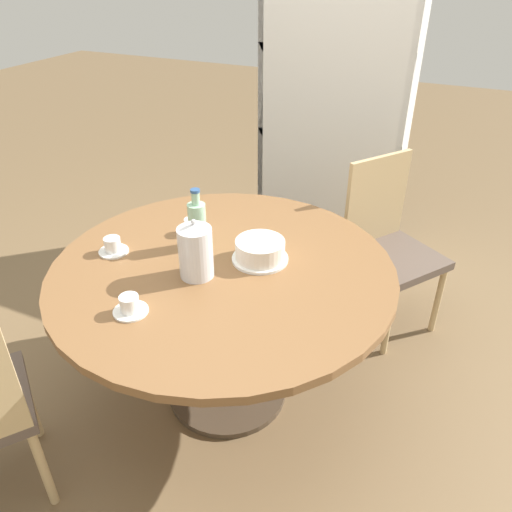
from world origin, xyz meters
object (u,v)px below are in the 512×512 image
(cup_b, at_px, (192,227))
(cake_main, at_px, (260,251))
(cup_c, at_px, (130,306))
(cup_a, at_px, (113,246))
(chair_a, at_px, (388,243))
(bookshelf, at_px, (331,139))
(water_bottle, at_px, (197,224))
(coffee_pot, at_px, (196,251))

(cup_b, bearing_deg, cake_main, -12.64)
(cup_c, bearing_deg, cup_a, 135.82)
(chair_a, height_order, bookshelf, bookshelf)
(chair_a, distance_m, cake_main, 0.91)
(bookshelf, height_order, water_bottle, bookshelf)
(water_bottle, xyz_separation_m, cake_main, (0.29, 0.00, -0.06))
(cup_a, distance_m, cup_b, 0.36)
(coffee_pot, relative_size, cup_a, 1.98)
(chair_a, height_order, cup_c, chair_a)
(water_bottle, relative_size, cup_b, 2.12)
(bookshelf, relative_size, cake_main, 6.84)
(cake_main, relative_size, cup_a, 1.86)
(cake_main, xyz_separation_m, cup_b, (-0.37, 0.08, -0.02))
(water_bottle, relative_size, cake_main, 1.14)
(cake_main, bearing_deg, chair_a, 62.20)
(coffee_pot, bearing_deg, cup_b, 123.84)
(coffee_pot, relative_size, cake_main, 1.06)
(coffee_pot, distance_m, water_bottle, 0.23)
(water_bottle, height_order, cup_c, water_bottle)
(cake_main, bearing_deg, bookshelf, 96.31)
(water_bottle, height_order, cup_a, water_bottle)
(cup_a, height_order, cup_b, same)
(cup_b, bearing_deg, coffee_pot, -56.16)
(chair_a, bearing_deg, cake_main, -173.05)
(chair_a, distance_m, coffee_pot, 1.19)
(water_bottle, distance_m, cup_b, 0.15)
(water_bottle, bearing_deg, bookshelf, 85.41)
(cup_a, distance_m, cup_c, 0.44)
(cake_main, bearing_deg, cup_b, 167.36)
(coffee_pot, distance_m, cake_main, 0.28)
(cup_b, bearing_deg, bookshelf, 81.79)
(water_bottle, xyz_separation_m, cup_a, (-0.30, -0.20, -0.08))
(cup_b, bearing_deg, chair_a, 41.26)
(chair_a, height_order, water_bottle, water_bottle)
(chair_a, bearing_deg, coffee_pot, -176.28)
(chair_a, xyz_separation_m, coffee_pot, (-0.59, -0.97, 0.35))
(cake_main, relative_size, cup_c, 1.86)
(cup_c, bearing_deg, coffee_pot, 72.28)
(chair_a, bearing_deg, cup_a, 168.94)
(water_bottle, bearing_deg, coffee_pot, -61.46)
(chair_a, height_order, cake_main, chair_a)
(cake_main, distance_m, cup_c, 0.58)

